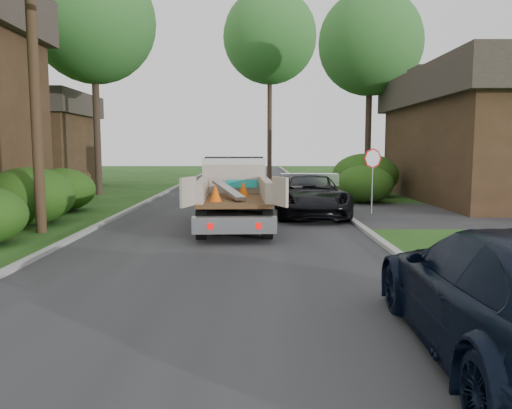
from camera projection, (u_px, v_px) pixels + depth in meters
The scene contains 16 objects.
ground at pixel (214, 275), 9.79m from camera, with size 120.00×120.00×0.00m, color #1E4513.
road at pixel (234, 211), 19.73m from camera, with size 8.00×90.00×0.02m, color #28282B.
curb_left at pixel (131, 210), 19.71m from camera, with size 0.20×90.00×0.12m, color #9E9E99.
curb_right at pixel (338, 209), 19.74m from camera, with size 0.20×90.00×0.12m, color #9E9E99.
stop_sign at pixel (372, 167), 18.55m from camera, with size 0.71×0.32×2.48m.
utility_pole at pixel (33, 53), 14.14m from camera, with size 2.42×1.25×10.00m.
house_left_far at pixel (27, 139), 31.26m from camera, with size 7.56×7.56×6.00m.
hedge_left_b at pixel (29, 196), 16.12m from camera, with size 2.86×2.86×1.87m, color #1A3F0E.
hedge_left_c at pixel (61, 190), 19.61m from camera, with size 2.60×2.60×1.70m, color #1A3F0E.
hedge_right_a at pixel (364, 184), 22.63m from camera, with size 2.60×2.60×1.70m, color #1A3F0E.
hedge_right_b at pixel (365, 175), 25.59m from camera, with size 3.38×3.38×2.21m, color #1A3F0E.
tree_left_far at pixel (93, 21), 25.65m from camera, with size 6.40×6.40×12.20m.
tree_right_far at pixel (370, 43), 28.74m from camera, with size 6.00×6.00×11.50m.
tree_center_far at pixel (270, 37), 38.37m from camera, with size 7.20×7.20×14.60m.
flatbed_truck at pixel (234, 188), 16.26m from camera, with size 2.72×5.88×2.19m.
black_pickup at pixel (310, 195), 18.28m from camera, with size 2.50×5.42×1.51m, color black.
Camera 1 is at (0.80, -9.58, 2.48)m, focal length 35.00 mm.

